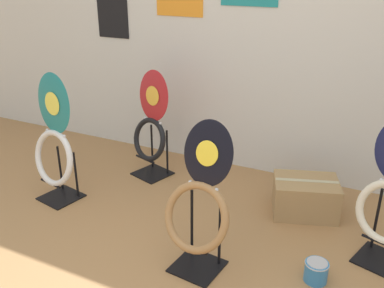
# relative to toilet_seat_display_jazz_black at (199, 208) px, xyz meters

# --- Properties ---
(wall_back) EXTENTS (8.00, 0.07, 2.60)m
(wall_back) POSITION_rel_toilet_seat_display_jazz_black_xyz_m (-0.12, 1.47, 0.89)
(wall_back) COLOR silver
(wall_back) RESTS_ON ground_plane
(toilet_seat_display_jazz_black) EXTENTS (0.44, 0.34, 0.91)m
(toilet_seat_display_jazz_black) POSITION_rel_toilet_seat_display_jazz_black_xyz_m (0.00, 0.00, 0.00)
(toilet_seat_display_jazz_black) COLOR black
(toilet_seat_display_jazz_black) RESTS_ON ground_plane
(toilet_seat_display_teal_sax) EXTENTS (0.45, 0.33, 0.99)m
(toilet_seat_display_teal_sax) POSITION_rel_toilet_seat_display_jazz_black_xyz_m (-1.33, 0.27, 0.03)
(toilet_seat_display_teal_sax) COLOR black
(toilet_seat_display_teal_sax) RESTS_ON ground_plane
(toilet_seat_display_crimson_swirl) EXTENTS (0.40, 0.35, 0.92)m
(toilet_seat_display_crimson_swirl) POSITION_rel_toilet_seat_display_jazz_black_xyz_m (-0.89, 0.95, 0.01)
(toilet_seat_display_crimson_swirl) COLOR black
(toilet_seat_display_crimson_swirl) RESTS_ON ground_plane
(paint_can) EXTENTS (0.14, 0.14, 0.13)m
(paint_can) POSITION_rel_toilet_seat_display_jazz_black_xyz_m (0.67, 0.19, -0.34)
(paint_can) COLOR teal
(paint_can) RESTS_ON ground_plane
(storage_box) EXTENTS (0.54, 0.47, 0.27)m
(storage_box) POSITION_rel_toilet_seat_display_jazz_black_xyz_m (0.44, 0.90, -0.28)
(storage_box) COLOR #A37F51
(storage_box) RESTS_ON ground_plane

